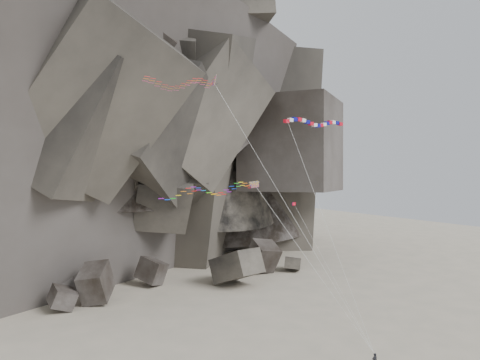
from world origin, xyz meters
TOP-DOWN VIEW (x-y plane):
  - ground at (0.00, 0.00)m, footprint 260.00×260.00m
  - headland at (0.00, 70.00)m, footprint 110.00×70.00m
  - boulder_field at (6.26, 32.31)m, footprint 75.68×18.61m
  - kite_flyer at (7.24, -9.03)m, footprint 0.86×0.70m
  - delta_kite at (-12.42, 0.26)m, footprint 23.60×10.22m
  - banner_kite at (8.51, 1.59)m, footprint 10.83×11.25m
  - parafoil_kite at (-8.26, 1.54)m, footprint 21.40×10.98m
  - pennant_kite at (5.73, 0.27)m, footprint 2.11×11.36m

SIDE VIEW (x-z plane):
  - ground at x=0.00m, z-range 0.00..0.00m
  - kite_flyer at x=7.24m, z-range 0.00..2.12m
  - boulder_field at x=6.26m, z-range -1.57..6.14m
  - pennant_kite at x=5.73m, z-range 6.82..23.16m
  - parafoil_kite at x=-8.26m, z-range 10.46..29.79m
  - banner_kite at x=8.51m, z-range 14.57..41.65m
  - delta_kite at x=-12.42m, z-range 15.69..46.57m
  - headland at x=0.00m, z-range 0.00..84.00m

